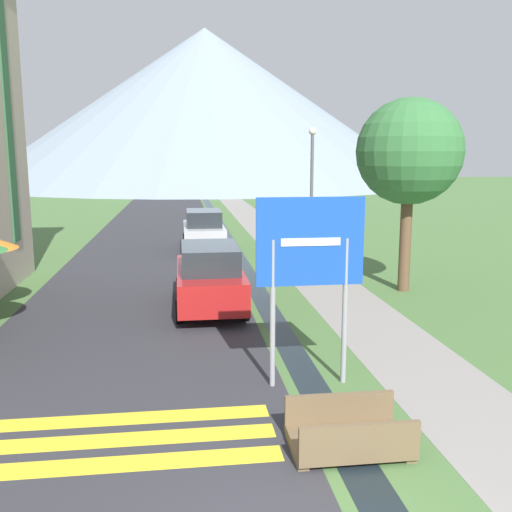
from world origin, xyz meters
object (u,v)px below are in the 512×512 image
tree_by_path (409,153)px  parked_car_far (204,230)px  streetlamp (312,186)px  road_sign (310,260)px  footbridge (349,435)px  parked_car_near (210,277)px

tree_by_path → parked_car_far: bearing=124.8°
parked_car_far → streetlamp: 6.44m
road_sign → streetlamp: (2.52, 10.82, 0.73)m
road_sign → streetlamp: 11.14m
tree_by_path → streetlamp: bearing=118.8°
road_sign → parked_car_far: 15.65m
footbridge → parked_car_far: size_ratio=0.40×
footbridge → parked_car_near: (-1.60, 8.06, 0.68)m
parked_car_near → tree_by_path: tree_by_path is taller
footbridge → streetlamp: 13.80m
footbridge → tree_by_path: bearing=64.0°
parked_car_far → streetlamp: bearing=-50.9°
road_sign → parked_car_near: 6.01m
parked_car_near → tree_by_path: (6.19, 1.34, 3.40)m
road_sign → parked_car_far: bearing=94.8°
road_sign → streetlamp: streetlamp is taller
road_sign → parked_car_near: (-1.55, 5.62, -1.46)m
parked_car_far → parked_car_near: bearing=-91.4°
parked_car_far → tree_by_path: tree_by_path is taller
streetlamp → parked_car_near: bearing=-128.0°
road_sign → footbridge: road_sign is taller
tree_by_path → road_sign: bearing=-123.7°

